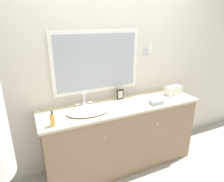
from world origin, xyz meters
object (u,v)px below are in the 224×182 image
(sink_basin, at_px, (89,110))
(picture_frame, at_px, (120,94))
(appliance_box, at_px, (173,90))
(soap_bottle, at_px, (53,120))

(sink_basin, bearing_deg, picture_frame, 20.27)
(picture_frame, bearing_deg, appliance_box, -10.61)
(soap_bottle, height_order, appliance_box, soap_bottle)
(appliance_box, relative_size, picture_frame, 1.63)
(appliance_box, bearing_deg, sink_basin, -178.15)
(soap_bottle, height_order, picture_frame, soap_bottle)
(sink_basin, xyz_separation_m, appliance_box, (1.27, 0.04, 0.04))
(sink_basin, distance_m, picture_frame, 0.54)
(sink_basin, distance_m, soap_bottle, 0.46)
(appliance_box, bearing_deg, picture_frame, 169.39)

